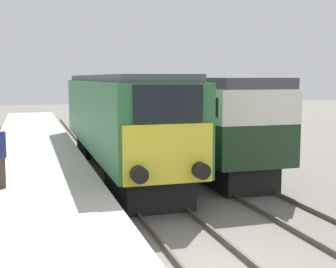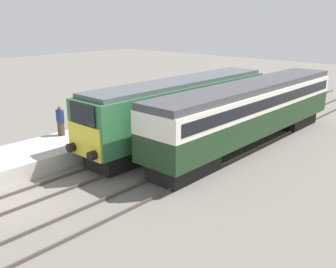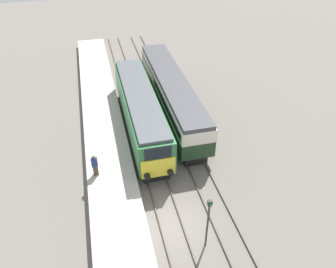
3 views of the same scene
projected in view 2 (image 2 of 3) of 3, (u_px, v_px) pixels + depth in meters
name	position (u px, v px, depth m)	size (l,w,h in m)	color
ground_plane	(15.00, 202.00, 15.70)	(120.00, 120.00, 0.00)	slate
platform_left	(112.00, 135.00, 23.35)	(3.50, 50.00, 0.86)	#B7B2A8
rails_near_track	(108.00, 167.00, 19.22)	(1.51, 60.00, 0.14)	#4C4238
rails_far_track	(156.00, 186.00, 17.03)	(1.50, 60.00, 0.14)	#4C4238
locomotive	(182.00, 108.00, 22.73)	(2.70, 14.82, 3.92)	black
passenger_carriage	(251.00, 108.00, 22.15)	(2.75, 16.70, 3.82)	black
person_on_platform	(60.00, 121.00, 21.60)	(0.44, 0.26, 1.75)	#473828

